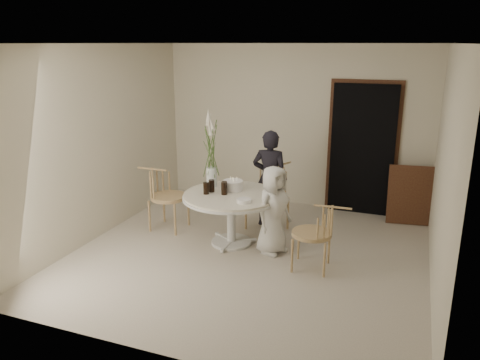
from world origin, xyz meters
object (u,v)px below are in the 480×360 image
(chair_far, at_px, (273,187))
(chair_right, at_px, (322,228))
(girl, at_px, (270,179))
(birthday_cake, at_px, (233,185))
(flower_vase, at_px, (211,153))
(table, at_px, (231,202))
(boy, at_px, (273,210))
(chair_left, at_px, (161,190))

(chair_far, bearing_deg, chair_right, -25.56)
(girl, bearing_deg, chair_far, 139.27)
(birthday_cake, height_order, flower_vase, flower_vase)
(table, bearing_deg, birthday_cake, 103.58)
(chair_right, bearing_deg, table, -106.62)
(chair_right, bearing_deg, boy, -113.72)
(chair_left, xyz_separation_m, girl, (1.49, 0.68, 0.14))
(birthday_cake, xyz_separation_m, flower_vase, (-0.34, 0.04, 0.43))
(girl, bearing_deg, boy, 107.57)
(flower_vase, bearing_deg, chair_right, -18.06)
(chair_right, relative_size, chair_left, 0.92)
(chair_right, distance_m, birthday_cake, 1.47)
(table, distance_m, birthday_cake, 0.26)
(flower_vase, bearing_deg, chair_left, -177.65)
(chair_far, xyz_separation_m, boy, (0.26, -0.87, -0.03))
(chair_right, xyz_separation_m, girl, (-1.03, 1.20, 0.19))
(chair_far, distance_m, flower_vase, 1.12)
(chair_right, relative_size, boy, 0.71)
(birthday_cake, distance_m, flower_vase, 0.55)
(chair_far, height_order, boy, boy)
(table, distance_m, boy, 0.63)
(girl, bearing_deg, birthday_cake, 62.00)
(chair_far, bearing_deg, boy, -48.77)
(table, height_order, chair_right, chair_right)
(table, relative_size, flower_vase, 1.20)
(boy, bearing_deg, chair_left, 104.67)
(flower_vase, bearing_deg, boy, -15.68)
(birthday_cake, bearing_deg, girl, 64.46)
(chair_left, height_order, birthday_cake, chair_left)
(table, xyz_separation_m, boy, (0.62, -0.06, -0.02))
(table, distance_m, girl, 0.92)
(table, height_order, birthday_cake, birthday_cake)
(table, distance_m, chair_far, 0.88)
(chair_left, xyz_separation_m, flower_vase, (0.82, 0.03, 0.62))
(chair_right, distance_m, girl, 1.59)
(boy, bearing_deg, chair_far, 39.24)
(chair_far, bearing_deg, girl, 166.13)
(chair_far, distance_m, chair_right, 1.49)
(chair_far, height_order, flower_vase, flower_vase)
(boy, distance_m, birthday_cake, 0.74)
(chair_far, xyz_separation_m, flower_vase, (-0.75, -0.58, 0.60))
(chair_right, height_order, boy, boy)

